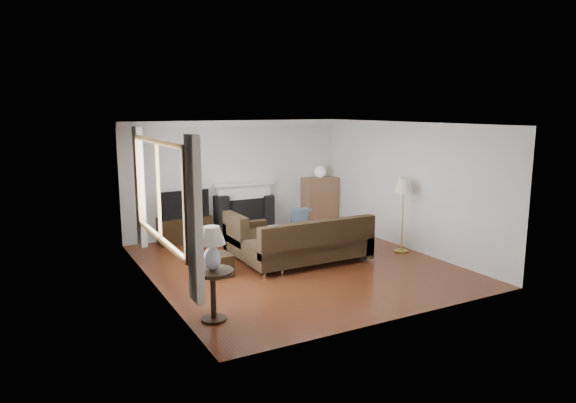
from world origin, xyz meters
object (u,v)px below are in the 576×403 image
sectional_sofa (309,242)px  floor_lamp (403,215)px  side_table (213,295)px  coffee_table (268,238)px  tv_stand (185,229)px  bookshelf (320,201)px

sectional_sofa → floor_lamp: bearing=-4.9°
sectional_sofa → side_table: (-2.37, -1.56, -0.05)m
coffee_table → floor_lamp: 2.69m
sectional_sofa → floor_lamp: floor_lamp is taller
tv_stand → side_table: bearing=-102.0°
tv_stand → sectional_sofa: sectional_sofa is taller
bookshelf → coffee_table: bookshelf is taller
sectional_sofa → coffee_table: sectional_sofa is taller
sectional_sofa → coffee_table: bearing=95.9°
coffee_table → tv_stand: bearing=149.3°
tv_stand → sectional_sofa: bearing=-59.5°
sectional_sofa → bookshelf: bearing=54.8°
coffee_table → side_table: 3.69m
tv_stand → sectional_sofa: (1.50, -2.55, 0.13)m
tv_stand → bookshelf: bearing=0.8°
bookshelf → side_table: bearing=-135.4°
tv_stand → bookshelf: size_ratio=0.94×
coffee_table → floor_lamp: size_ratio=0.68×
sectional_sofa → coffee_table: size_ratio=2.49×
tv_stand → bookshelf: 3.35m
bookshelf → floor_lamp: 2.78m
tv_stand → coffee_table: tv_stand is taller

